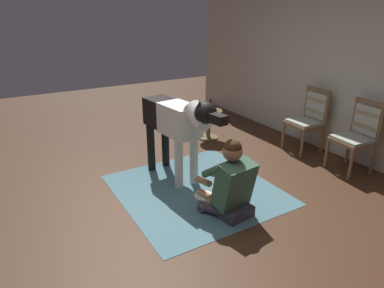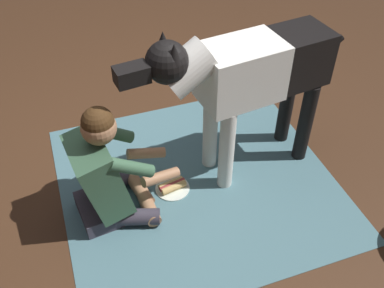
{
  "view_description": "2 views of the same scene",
  "coord_description": "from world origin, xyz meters",
  "px_view_note": "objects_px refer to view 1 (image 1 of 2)",
  "views": [
    {
      "loc": [
        2.97,
        -1.6,
        2.1
      ],
      "look_at": [
        -0.02,
        0.16,
        0.72
      ],
      "focal_mm": 31.7,
      "sensor_mm": 36.0,
      "label": 1
    },
    {
      "loc": [
        0.56,
        2.4,
        2.37
      ],
      "look_at": [
        -0.08,
        0.57,
        0.62
      ],
      "focal_mm": 41.5,
      "sensor_mm": 36.0,
      "label": 2
    }
  ],
  "objects_px": {
    "dining_chair_left_of_pair": "(309,117)",
    "large_dog": "(177,122)",
    "person_sitting_on_floor": "(231,184)",
    "hot_dog_on_plate": "(204,195)",
    "round_side_table": "(209,122)",
    "dining_chair_right_of_pair": "(358,133)"
  },
  "relations": [
    {
      "from": "dining_chair_left_of_pair",
      "to": "large_dog",
      "type": "bearing_deg",
      "value": -93.27
    },
    {
      "from": "person_sitting_on_floor",
      "to": "hot_dog_on_plate",
      "type": "height_order",
      "value": "person_sitting_on_floor"
    },
    {
      "from": "dining_chair_left_of_pair",
      "to": "hot_dog_on_plate",
      "type": "xyz_separation_m",
      "value": [
        0.42,
        -2.18,
        -0.52
      ]
    },
    {
      "from": "person_sitting_on_floor",
      "to": "hot_dog_on_plate",
      "type": "relative_size",
      "value": 3.54
    },
    {
      "from": "hot_dog_on_plate",
      "to": "round_side_table",
      "type": "bearing_deg",
      "value": 145.61
    },
    {
      "from": "hot_dog_on_plate",
      "to": "round_side_table",
      "type": "height_order",
      "value": "round_side_table"
    },
    {
      "from": "hot_dog_on_plate",
      "to": "dining_chair_right_of_pair",
      "type": "bearing_deg",
      "value": 78.97
    },
    {
      "from": "large_dog",
      "to": "round_side_table",
      "type": "height_order",
      "value": "large_dog"
    },
    {
      "from": "dining_chair_left_of_pair",
      "to": "person_sitting_on_floor",
      "type": "xyz_separation_m",
      "value": [
        0.86,
        -2.13,
        -0.18
      ]
    },
    {
      "from": "dining_chair_left_of_pair",
      "to": "hot_dog_on_plate",
      "type": "height_order",
      "value": "dining_chair_left_of_pair"
    },
    {
      "from": "person_sitting_on_floor",
      "to": "large_dog",
      "type": "relative_size",
      "value": 0.54
    },
    {
      "from": "dining_chair_left_of_pair",
      "to": "round_side_table",
      "type": "distance_m",
      "value": 1.63
    },
    {
      "from": "hot_dog_on_plate",
      "to": "person_sitting_on_floor",
      "type": "bearing_deg",
      "value": 6.98
    },
    {
      "from": "dining_chair_left_of_pair",
      "to": "hot_dog_on_plate",
      "type": "relative_size",
      "value": 3.99
    },
    {
      "from": "dining_chair_right_of_pair",
      "to": "person_sitting_on_floor",
      "type": "bearing_deg",
      "value": -89.69
    },
    {
      "from": "dining_chair_left_of_pair",
      "to": "large_dog",
      "type": "relative_size",
      "value": 0.61
    },
    {
      "from": "dining_chair_right_of_pair",
      "to": "large_dog",
      "type": "distance_m",
      "value": 2.46
    },
    {
      "from": "dining_chair_right_of_pair",
      "to": "round_side_table",
      "type": "height_order",
      "value": "dining_chair_right_of_pair"
    },
    {
      "from": "dining_chair_left_of_pair",
      "to": "hot_dog_on_plate",
      "type": "bearing_deg",
      "value": -79.14
    },
    {
      "from": "dining_chair_right_of_pair",
      "to": "dining_chair_left_of_pair",
      "type": "bearing_deg",
      "value": 179.98
    },
    {
      "from": "person_sitting_on_floor",
      "to": "round_side_table",
      "type": "bearing_deg",
      "value": 152.77
    },
    {
      "from": "large_dog",
      "to": "round_side_table",
      "type": "relative_size",
      "value": 3.21
    }
  ]
}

